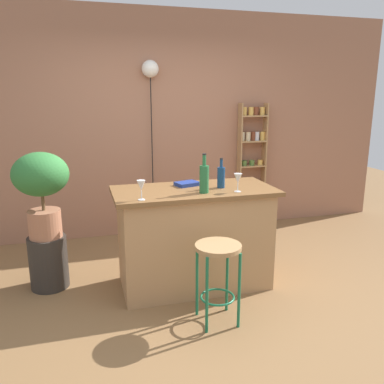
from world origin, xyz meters
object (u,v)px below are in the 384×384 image
at_px(plant_stool, 49,262).
at_px(potted_plant, 41,185).
at_px(wine_glass_center, 238,179).
at_px(pendant_globe_light, 150,72).
at_px(bottle_vinegar, 204,178).
at_px(spice_shelf, 252,162).
at_px(bottle_sauce_amber, 221,177).
at_px(cookbook, 187,184).
at_px(bar_stool, 218,264).
at_px(wine_glass_left, 141,186).

height_order(plant_stool, potted_plant, potted_plant).
relative_size(wine_glass_center, pendant_globe_light, 0.08).
bearing_deg(wine_glass_center, bottle_vinegar, 170.96).
height_order(spice_shelf, plant_stool, spice_shelf).
bearing_deg(bottle_sauce_amber, cookbook, 148.86).
height_order(bottle_vinegar, cookbook, bottle_vinegar).
bearing_deg(wine_glass_center, pendant_globe_light, 104.25).
xyz_separation_m(bar_stool, plant_stool, (-1.33, 0.99, -0.24)).
height_order(bar_stool, potted_plant, potted_plant).
relative_size(bottle_vinegar, bottle_sauce_amber, 1.25).
bearing_deg(wine_glass_center, wine_glass_left, -176.95).
distance_m(plant_stool, pendant_globe_light, 2.49).
distance_m(bar_stool, wine_glass_left, 0.87).
xyz_separation_m(spice_shelf, cookbook, (-1.28, -1.36, 0.07)).
bearing_deg(cookbook, spice_shelf, 29.68).
bearing_deg(bar_stool, wine_glass_center, 53.53).
bearing_deg(wine_glass_left, wine_glass_center, 3.05).
relative_size(spice_shelf, pendant_globe_light, 0.77).
bearing_deg(plant_stool, wine_glass_center, -17.68).
height_order(cookbook, pendant_globe_light, pendant_globe_light).
height_order(bar_stool, wine_glass_center, wine_glass_center).
bearing_deg(bottle_vinegar, pendant_globe_light, 94.97).
distance_m(plant_stool, cookbook, 1.50).
relative_size(bottle_sauce_amber, wine_glass_center, 1.68).
height_order(potted_plant, bottle_vinegar, bottle_vinegar).
height_order(spice_shelf, bottle_vinegar, spice_shelf).
bearing_deg(pendant_globe_light, spice_shelf, -1.21).
height_order(bar_stool, plant_stool, bar_stool).
xyz_separation_m(wine_glass_left, pendant_globe_light, (0.42, 1.80, 0.98)).
distance_m(bottle_sauce_amber, pendant_globe_light, 1.89).
xyz_separation_m(cookbook, pendant_globe_light, (-0.08, 1.39, 1.08)).
xyz_separation_m(bottle_sauce_amber, wine_glass_center, (0.09, -0.19, 0.01)).
relative_size(cookbook, pendant_globe_light, 0.10).
bearing_deg(wine_glass_left, potted_plant, 144.50).
distance_m(spice_shelf, wine_glass_left, 2.51).
bearing_deg(spice_shelf, potted_plant, -155.28).
xyz_separation_m(spice_shelf, wine_glass_center, (-0.91, -1.72, 0.17)).
bearing_deg(wine_glass_left, pendant_globe_light, 76.97).
relative_size(plant_stool, wine_glass_left, 3.04).
xyz_separation_m(bottle_vinegar, bottle_sauce_amber, (0.21, 0.14, -0.03)).
relative_size(spice_shelf, potted_plant, 2.11).
height_order(plant_stool, pendant_globe_light, pendant_globe_light).
bearing_deg(bottle_sauce_amber, bottle_vinegar, -145.63).
xyz_separation_m(spice_shelf, potted_plant, (-2.58, -1.19, 0.11)).
bearing_deg(bottle_vinegar, wine_glass_center, -9.04).
height_order(plant_stool, wine_glass_left, wine_glass_left).
xyz_separation_m(bottle_sauce_amber, cookbook, (-0.28, 0.17, -0.09)).
xyz_separation_m(bottle_sauce_amber, pendant_globe_light, (-0.36, 1.56, 1.00)).
xyz_separation_m(plant_stool, wine_glass_center, (1.67, -0.53, 0.81)).
height_order(potted_plant, cookbook, potted_plant).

